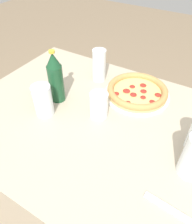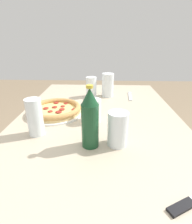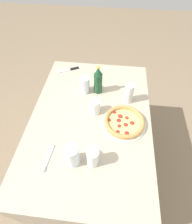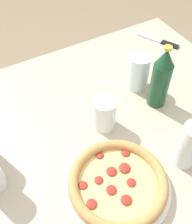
% 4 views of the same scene
% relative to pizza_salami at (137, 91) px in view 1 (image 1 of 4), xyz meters
% --- Properties ---
extents(ground_plane, '(8.00, 8.00, 0.00)m').
position_rel_pizza_salami_xyz_m(ground_plane, '(-0.02, -0.23, -0.79)').
color(ground_plane, '#847056').
extents(table, '(1.25, 0.84, 0.77)m').
position_rel_pizza_salami_xyz_m(table, '(-0.02, -0.23, -0.41)').
color(table, '#B7A88E').
rests_on(table, ground_plane).
extents(pizza_salami, '(0.30, 0.30, 0.04)m').
position_rel_pizza_salami_xyz_m(pizza_salami, '(0.00, 0.00, 0.00)').
color(pizza_salami, white).
rests_on(pizza_salami, table).
extents(glass_cola, '(0.07, 0.07, 0.11)m').
position_rel_pizza_salami_xyz_m(glass_cola, '(-0.08, -0.21, 0.03)').
color(glass_cola, white).
rests_on(glass_cola, table).
extents(glass_water, '(0.08, 0.08, 0.13)m').
position_rel_pizza_salami_xyz_m(glass_water, '(-0.28, -0.31, 0.04)').
color(glass_water, white).
rests_on(glass_water, table).
extents(glass_mango_juice, '(0.07, 0.07, 0.16)m').
position_rel_pizza_salami_xyz_m(glass_mango_juice, '(-0.22, 0.02, 0.05)').
color(glass_mango_juice, white).
rests_on(glass_mango_juice, table).
extents(beer_bottle, '(0.06, 0.06, 0.24)m').
position_rel_pizza_salami_xyz_m(beer_bottle, '(-0.29, -0.21, 0.09)').
color(beer_bottle, '#194728').
rests_on(beer_bottle, table).
extents(spoon, '(0.18, 0.04, 0.01)m').
position_rel_pizza_salami_xyz_m(spoon, '(0.32, -0.44, -0.02)').
color(spoon, silver).
rests_on(spoon, table).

